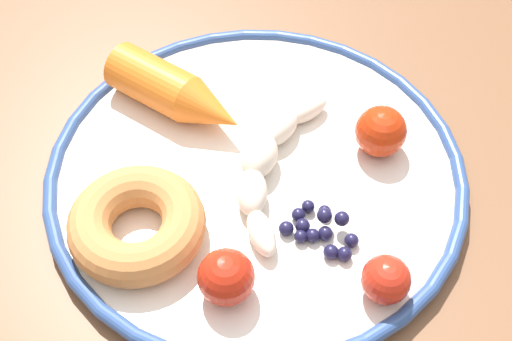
% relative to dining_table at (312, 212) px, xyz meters
% --- Properties ---
extents(dining_table, '(1.29, 0.95, 0.75)m').
position_rel_dining_table_xyz_m(dining_table, '(0.00, 0.00, 0.00)').
color(dining_table, brown).
rests_on(dining_table, ground_plane).
extents(plate, '(0.35, 0.35, 0.02)m').
position_rel_dining_table_xyz_m(plate, '(-0.04, -0.04, 0.09)').
color(plate, silver).
rests_on(plate, dining_table).
extents(banana, '(0.08, 0.18, 0.03)m').
position_rel_dining_table_xyz_m(banana, '(-0.03, -0.04, 0.10)').
color(banana, beige).
rests_on(banana, plate).
extents(carrot_orange, '(0.14, 0.05, 0.04)m').
position_rel_dining_table_xyz_m(carrot_orange, '(-0.13, -0.02, 0.11)').
color(carrot_orange, orange).
rests_on(carrot_orange, plate).
extents(donut, '(0.13, 0.13, 0.03)m').
position_rel_dining_table_xyz_m(donut, '(-0.08, -0.14, 0.11)').
color(donut, '#C67E44').
rests_on(donut, plate).
extents(blueberry_pile, '(0.06, 0.04, 0.02)m').
position_rel_dining_table_xyz_m(blueberry_pile, '(0.04, -0.07, 0.10)').
color(blueberry_pile, '#191638').
rests_on(blueberry_pile, plate).
extents(tomato_near, '(0.04, 0.04, 0.04)m').
position_rel_dining_table_xyz_m(tomato_near, '(0.10, -0.09, 0.11)').
color(tomato_near, red).
rests_on(tomato_near, plate).
extents(tomato_mid, '(0.04, 0.04, 0.04)m').
position_rel_dining_table_xyz_m(tomato_mid, '(0.04, 0.03, 0.11)').
color(tomato_mid, red).
rests_on(tomato_mid, plate).
extents(tomato_far, '(0.04, 0.04, 0.04)m').
position_rel_dining_table_xyz_m(tomato_far, '(-0.00, -0.15, 0.11)').
color(tomato_far, red).
rests_on(tomato_far, plate).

